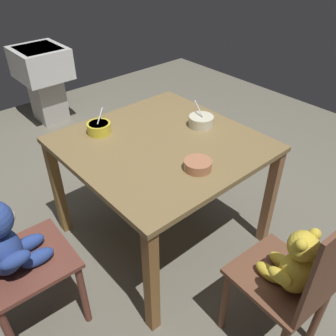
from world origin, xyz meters
The scene contains 8 objects.
ground_plane centered at (0.00, 0.00, -0.02)m, with size 5.20×5.20×0.04m.
dining_table centered at (0.00, 0.00, 0.63)m, with size 1.02×1.01×0.72m.
teddy_chair_near_front centered at (0.04, -0.94, 0.56)m, with size 0.41×0.44×0.87m.
teddy_chair_near_right centered at (0.94, -0.06, 0.53)m, with size 0.41×0.38×0.93m.
porridge_bowl_terracotta_near_right centered at (0.32, -0.03, 0.75)m, with size 0.14×0.14×0.05m.
porridge_bowl_yellow_near_left centered at (-0.32, -0.20, 0.76)m, with size 0.14×0.14×0.13m.
porridge_bowl_cream_far_center centered at (0.01, 0.30, 0.76)m, with size 0.16×0.15×0.14m.
sink_basin centered at (-2.05, 0.21, 0.49)m, with size 0.50×0.46×0.75m.
Camera 1 is at (1.31, -1.10, 1.75)m, focal length 37.80 mm.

